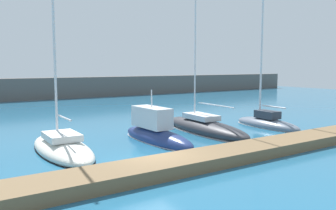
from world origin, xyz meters
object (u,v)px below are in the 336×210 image
(sailboat_ivory_third, at_px, (62,147))
(sailboat_charcoal_fifth, at_px, (204,127))
(sailboat_slate_sixth, at_px, (267,123))
(mooring_buoy_red, at_px, (156,109))
(motorboat_navy_fourth, at_px, (156,133))

(sailboat_ivory_third, bearing_deg, sailboat_charcoal_fifth, -87.03)
(sailboat_ivory_third, bearing_deg, sailboat_slate_sixth, -90.78)
(sailboat_ivory_third, distance_m, mooring_buoy_red, 20.00)
(sailboat_charcoal_fifth, distance_m, mooring_buoy_red, 14.11)
(mooring_buoy_red, bearing_deg, sailboat_charcoal_fifth, -107.95)
(motorboat_navy_fourth, xyz_separation_m, sailboat_slate_sixth, (10.04, -0.30, -0.20))
(sailboat_charcoal_fifth, bearing_deg, mooring_buoy_red, -13.87)
(sailboat_ivory_third, relative_size, motorboat_navy_fourth, 1.92)
(sailboat_ivory_third, bearing_deg, mooring_buoy_red, -45.29)
(sailboat_ivory_third, distance_m, sailboat_charcoal_fifth, 10.28)
(sailboat_charcoal_fifth, bearing_deg, motorboat_navy_fourth, 101.88)
(sailboat_charcoal_fifth, xyz_separation_m, mooring_buoy_red, (4.35, 13.42, -0.39))
(sailboat_slate_sixth, bearing_deg, sailboat_charcoal_fifth, 83.45)
(mooring_buoy_red, bearing_deg, sailboat_ivory_third, -136.99)
(sailboat_ivory_third, height_order, mooring_buoy_red, sailboat_ivory_third)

